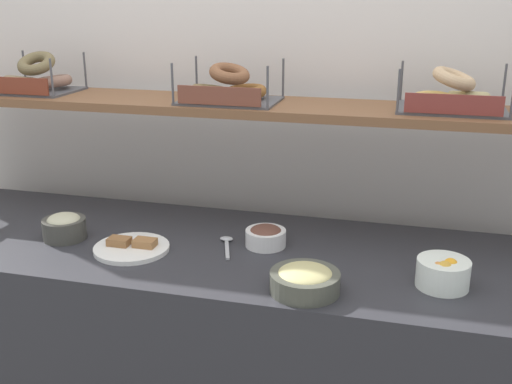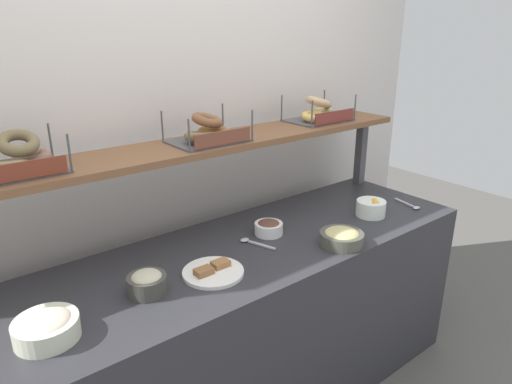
{
  "view_description": "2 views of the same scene",
  "coord_description": "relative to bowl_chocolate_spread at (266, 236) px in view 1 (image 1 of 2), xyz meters",
  "views": [
    {
      "loc": [
        0.65,
        -1.77,
        1.65
      ],
      "look_at": [
        0.17,
        0.02,
        1.04
      ],
      "focal_mm": 43.45,
      "sensor_mm": 36.0,
      "label": 1
    },
    {
      "loc": [
        -1.06,
        -1.44,
        1.77
      ],
      "look_at": [
        0.11,
        0.03,
        1.08
      ],
      "focal_mm": 32.1,
      "sensor_mm": 36.0,
      "label": 2
    }
  ],
  "objects": [
    {
      "name": "bagel_basket_poppy",
      "position": [
        -0.94,
        0.23,
        0.45
      ],
      "size": [
        0.28,
        0.24,
        0.15
      ],
      "color": "#4C4C51",
      "rests_on": "upper_shelf"
    },
    {
      "name": "serving_spoon_by_edge",
      "position": [
        -0.12,
        -0.03,
        -0.03
      ],
      "size": [
        0.08,
        0.17,
        0.01
      ],
      "color": "#B7B7BC",
      "rests_on": "deli_counter"
    },
    {
      "name": "back_wall",
      "position": [
        -0.2,
        0.51,
        0.32
      ],
      "size": [
        3.55,
        0.06,
        2.4
      ],
      "primitive_type": "cube",
      "color": "silver",
      "rests_on": "ground_plane"
    },
    {
      "name": "bagel_basket_cinnamon_raisin",
      "position": [
        -0.18,
        0.21,
        0.44
      ],
      "size": [
        0.33,
        0.26,
        0.14
      ],
      "color": "#4C4C51",
      "rests_on": "upper_shelf"
    },
    {
      "name": "serving_plate_white",
      "position": [
        -0.41,
        -0.15,
        -0.02
      ],
      "size": [
        0.24,
        0.24,
        0.04
      ],
      "color": "white",
      "rests_on": "deli_counter"
    },
    {
      "name": "deli_counter",
      "position": [
        -0.2,
        -0.04,
        -0.46
      ],
      "size": [
        2.35,
        0.7,
        0.85
      ],
      "primitive_type": "cube",
      "color": "#2D2D33",
      "rests_on": "ground_plane"
    },
    {
      "name": "bowl_tuna_salad",
      "position": [
        -0.67,
        -0.11,
        0.01
      ],
      "size": [
        0.14,
        0.14,
        0.09
      ],
      "color": "#42413A",
      "rests_on": "deli_counter"
    },
    {
      "name": "bowl_chocolate_spread",
      "position": [
        0.0,
        0.0,
        0.0
      ],
      "size": [
        0.13,
        0.13,
        0.07
      ],
      "color": "white",
      "rests_on": "deli_counter"
    },
    {
      "name": "bowl_hummus",
      "position": [
        0.18,
        -0.29,
        0.0
      ],
      "size": [
        0.2,
        0.2,
        0.07
      ],
      "color": "#4C4E42",
      "rests_on": "deli_counter"
    },
    {
      "name": "bowl_fruit_salad",
      "position": [
        0.55,
        -0.16,
        0.01
      ],
      "size": [
        0.15,
        0.15,
        0.09
      ],
      "color": "white",
      "rests_on": "deli_counter"
    },
    {
      "name": "upper_shelf",
      "position": [
        -0.2,
        0.23,
        0.38
      ],
      "size": [
        2.31,
        0.32,
        0.03
      ],
      "primitive_type": "cube",
      "color": "brown",
      "rests_on": "shelf_riser_left"
    },
    {
      "name": "bagel_basket_plain",
      "position": [
        0.55,
        0.24,
        0.44
      ],
      "size": [
        0.34,
        0.24,
        0.14
      ],
      "color": "#4C4C51",
      "rests_on": "upper_shelf"
    }
  ]
}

